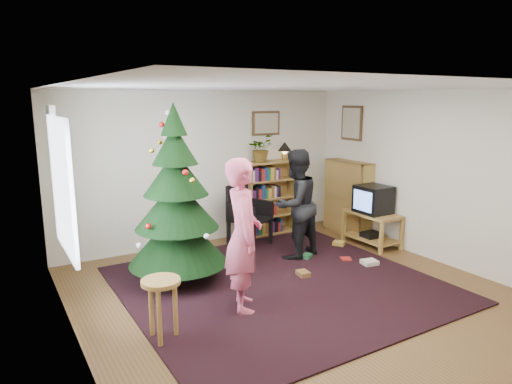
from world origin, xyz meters
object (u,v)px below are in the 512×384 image
armchair (246,212)px  stool (161,293)px  crt_tv (373,199)px  table_lamp (285,148)px  christmas_tree (177,209)px  bookshelf_right (348,197)px  bookshelf_back (270,197)px  picture_right (352,123)px  tv_stand (372,226)px  person_standing (243,235)px  person_by_chair (295,204)px  picture_back (266,123)px  potted_plant (261,148)px

armchair → stool: size_ratio=1.57×
crt_tv → table_lamp: bearing=117.8°
christmas_tree → bookshelf_right: bearing=8.6°
christmas_tree → bookshelf_right: 3.45m
bookshelf_back → crt_tv: bookshelf_back is taller
picture_right → stool: bearing=-154.8°
tv_stand → crt_tv: (-0.00, 0.00, 0.45)m
person_standing → person_by_chair: size_ratio=1.06×
picture_right → table_lamp: picture_right is taller
picture_back → armchair: size_ratio=0.54×
bookshelf_back → tv_stand: (1.06, -1.44, -0.34)m
stool → potted_plant: (2.72, 2.58, 1.04)m
picture_back → bookshelf_right: 1.95m
person_by_chair → picture_back: bearing=-117.0°
person_standing → picture_right: bearing=-38.3°
tv_stand → stool: 4.15m
picture_right → stool: picture_right is taller
picture_right → armchair: bearing=172.8°
bookshelf_right → stool: size_ratio=2.02×
picture_back → christmas_tree: bearing=-148.3°
bookshelf_right → crt_tv: (-0.12, -0.73, 0.11)m
picture_right → picture_back: bearing=151.3°
bookshelf_back → person_standing: (-1.88, -2.38, 0.21)m
crt_tv → stool: 4.15m
stool → potted_plant: size_ratio=1.37×
bookshelf_back → table_lamp: size_ratio=4.03×
christmas_tree → person_by_chair: christmas_tree is taller
christmas_tree → potted_plant: size_ratio=4.96×
potted_plant → stool: bearing=-136.5°
picture_right → bookshelf_right: (-0.14, -0.12, -1.29)m
bookshelf_back → armchair: bookshelf_back is taller
christmas_tree → picture_right: bearing=10.2°
crt_tv → stool: bearing=-164.0°
picture_back → person_by_chair: bearing=-104.2°
bookshelf_right → christmas_tree: bearing=98.6°
bookshelf_back → armchair: 0.77m
christmas_tree → table_lamp: 2.85m
bookshelf_right → person_by_chair: 1.65m
picture_back → person_by_chair: size_ratio=0.33×
tv_stand → person_by_chair: size_ratio=0.55×
picture_back → table_lamp: 0.55m
picture_right → bookshelf_right: size_ratio=0.46×
christmas_tree → armchair: (1.54, 0.89, -0.43)m
crt_tv → person_standing: size_ratio=0.29×
picture_right → tv_stand: picture_right is taller
picture_back → stool: 4.24m
bookshelf_right → tv_stand: bearing=170.6°
potted_plant → table_lamp: size_ratio=1.46×
potted_plant → picture_back: bearing=35.2°
table_lamp → bookshelf_right: bearing=-39.0°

